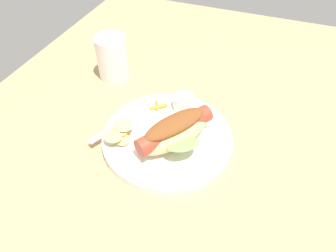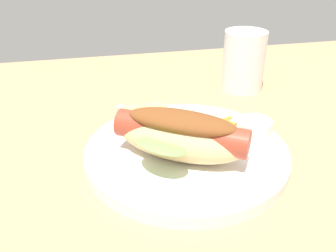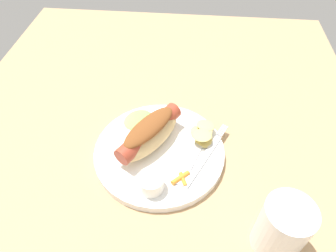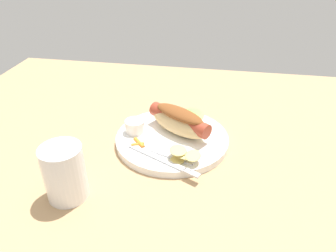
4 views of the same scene
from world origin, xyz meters
TOP-DOWN VIEW (x-y plane):
  - ground_plane at (0.00, 0.00)cm, footprint 120.00×90.00cm
  - plate at (2.01, -0.90)cm, footprint 25.08×25.08cm
  - hot_dog at (3.33, 1.11)cm, footprint 15.81×13.06cm
  - sauce_ramekin at (-6.61, -0.53)cm, footprint 4.38×4.38cm
  - fork at (1.34, -9.84)cm, footprint 15.67×8.63cm
  - knife at (1.01, -7.67)cm, footprint 14.10×6.08cm
  - chips_pile at (5.70, -9.10)cm, footprint 6.96×5.61cm
  - carrot_garnish at (-4.47, -5.55)cm, footprint 3.19×3.37cm
  - drinking_cup at (-13.61, -20.70)cm, footprint 7.23×7.23cm

SIDE VIEW (x-z plane):
  - ground_plane at x=0.00cm, z-range -1.80..0.00cm
  - plate at x=2.01cm, z-range 0.00..1.60cm
  - knife at x=1.01cm, z-range 1.60..1.96cm
  - fork at x=1.34cm, z-range 1.60..2.00cm
  - carrot_garnish at x=-4.47cm, z-range 1.57..2.46cm
  - chips_pile at x=5.70cm, z-range 1.65..4.14cm
  - sauce_ramekin at x=-6.61cm, z-range 1.60..4.49cm
  - hot_dog at x=3.33cm, z-range 1.71..7.54cm
  - drinking_cup at x=-13.61cm, z-range 0.00..10.30cm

